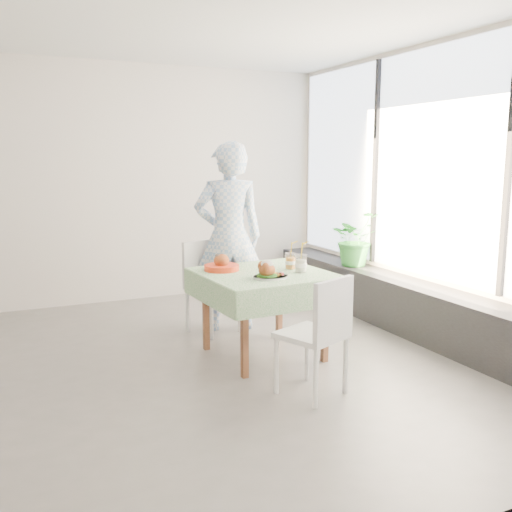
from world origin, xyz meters
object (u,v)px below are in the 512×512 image
chair_near (313,358)px  main_dish (269,272)px  cafe_table (264,304)px  chair_far (212,304)px  juice_cup_orange (290,262)px  diner (229,237)px  potted_plant (355,238)px

chair_near → main_dish: main_dish is taller
cafe_table → chair_far: chair_far is taller
cafe_table → juice_cup_orange: juice_cup_orange is taller
diner → main_dish: diner is taller
chair_far → diner: size_ratio=0.48×
cafe_table → chair_far: size_ratio=1.23×
chair_far → potted_plant: 1.87m
chair_near → main_dish: (-0.04, 0.67, 0.52)m
main_dish → juice_cup_orange: 0.44m
main_dish → juice_cup_orange: size_ratio=1.06×
chair_near → diner: bearing=88.1°
chair_near → potted_plant: 2.58m
chair_near → cafe_table: bearing=88.3°
chair_near → diner: (0.06, 1.78, 0.66)m
chair_far → juice_cup_orange: (0.45, -0.80, 0.53)m
cafe_table → potted_plant: (1.62, 1.01, 0.35)m
chair_far → cafe_table: bearing=-78.7°
chair_near → potted_plant: (1.64, 1.91, 0.54)m
chair_far → main_dish: (0.10, -1.07, 0.51)m
main_dish → chair_near: bearing=-86.7°
cafe_table → main_dish: 0.41m
main_dish → potted_plant: size_ratio=0.48×
chair_near → diner: diner is taller
cafe_table → diner: (0.03, 0.88, 0.47)m
main_dish → potted_plant: 2.09m
main_dish → potted_plant: potted_plant is taller
chair_far → juice_cup_orange: 1.06m
chair_near → diner: size_ratio=0.47×
chair_far → chair_near: chair_far is taller
juice_cup_orange → potted_plant: 1.65m
chair_near → diner: 1.90m
chair_far → main_dish: chair_far is taller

